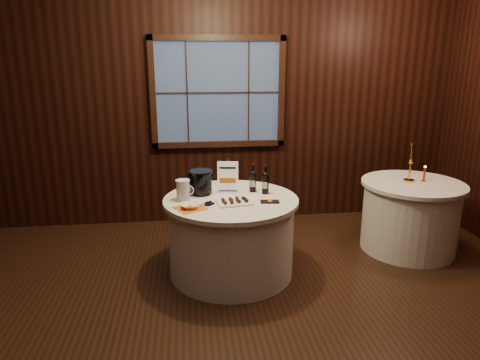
{
  "coord_description": "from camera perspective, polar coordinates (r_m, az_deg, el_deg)",
  "views": [
    {
      "loc": [
        -0.39,
        -2.84,
        2.04
      ],
      "look_at": [
        0.08,
        0.9,
        0.97
      ],
      "focal_mm": 32.0,
      "sensor_mm": 36.0,
      "label": 1
    }
  ],
  "objects": [
    {
      "name": "ground",
      "position": [
        3.51,
        0.63,
        -19.69
      ],
      "size": [
        6.0,
        6.0,
        0.0
      ],
      "primitive_type": "plane",
      "color": "black",
      "rests_on": "ground"
    },
    {
      "name": "back_wall",
      "position": [
        5.36,
        -2.94,
        10.45
      ],
      "size": [
        6.0,
        0.1,
        3.0
      ],
      "color": "black",
      "rests_on": "ground"
    },
    {
      "name": "main_table",
      "position": [
        4.19,
        -1.2,
        -7.41
      ],
      "size": [
        1.28,
        1.28,
        0.77
      ],
      "color": "white",
      "rests_on": "ground"
    },
    {
      "name": "side_table",
      "position": [
        5.05,
        21.68,
        -4.46
      ],
      "size": [
        1.08,
        1.08,
        0.77
      ],
      "color": "white",
      "rests_on": "ground"
    },
    {
      "name": "sign_stand",
      "position": [
        4.2,
        -1.61,
        -0.2
      ],
      "size": [
        0.2,
        0.12,
        0.33
      ],
      "rotation": [
        0.0,
        0.0,
        -0.16
      ],
      "color": "silver",
      "rests_on": "main_table"
    },
    {
      "name": "port_bottle_left",
      "position": [
        4.23,
        1.72,
        0.04
      ],
      "size": [
        0.07,
        0.07,
        0.28
      ],
      "rotation": [
        0.0,
        0.0,
        -0.2
      ],
      "color": "black",
      "rests_on": "main_table"
    },
    {
      "name": "port_bottle_right",
      "position": [
        4.17,
        3.41,
        -0.18
      ],
      "size": [
        0.07,
        0.08,
        0.29
      ],
      "rotation": [
        0.0,
        0.0,
        -0.34
      ],
      "color": "black",
      "rests_on": "main_table"
    },
    {
      "name": "ice_bucket",
      "position": [
        4.16,
        -5.25,
        -0.24
      ],
      "size": [
        0.23,
        0.23,
        0.24
      ],
      "color": "black",
      "rests_on": "main_table"
    },
    {
      "name": "chocolate_plate",
      "position": [
        3.9,
        -0.74,
        -2.91
      ],
      "size": [
        0.35,
        0.26,
        0.05
      ],
      "rotation": [
        0.0,
        0.0,
        0.16
      ],
      "color": "white",
      "rests_on": "main_table"
    },
    {
      "name": "chocolate_box",
      "position": [
        3.95,
        4.0,
        -2.9
      ],
      "size": [
        0.18,
        0.1,
        0.01
      ],
      "primitive_type": "cube",
      "rotation": [
        0.0,
        0.0,
        -0.11
      ],
      "color": "black",
      "rests_on": "main_table"
    },
    {
      "name": "grape_bunch",
      "position": [
        3.85,
        -4.09,
        -3.2
      ],
      "size": [
        0.16,
        0.09,
        0.04
      ],
      "rotation": [
        0.0,
        0.0,
        0.38
      ],
      "color": "black",
      "rests_on": "main_table"
    },
    {
      "name": "glass_pitcher",
      "position": [
        4.02,
        -7.59,
        -1.3
      ],
      "size": [
        0.18,
        0.13,
        0.19
      ],
      "rotation": [
        0.0,
        0.0,
        -0.39
      ],
      "color": "silver",
      "rests_on": "main_table"
    },
    {
      "name": "orange_napkin",
      "position": [
        3.81,
        -6.66,
        -3.75
      ],
      "size": [
        0.33,
        0.33,
        0.0
      ],
      "primitive_type": "cube",
      "rotation": [
        0.0,
        0.0,
        0.48
      ],
      "color": "orange",
      "rests_on": "main_table"
    },
    {
      "name": "cracker_bowl",
      "position": [
        3.8,
        -6.67,
        -3.44
      ],
      "size": [
        0.18,
        0.18,
        0.04
      ],
      "primitive_type": "imported",
      "rotation": [
        0.0,
        0.0,
        0.13
      ],
      "color": "white",
      "rests_on": "orange_napkin"
    },
    {
      "name": "brass_candlestick",
      "position": [
        4.92,
        21.75,
        1.54
      ],
      "size": [
        0.12,
        0.12,
        0.43
      ],
      "color": "gold",
      "rests_on": "side_table"
    },
    {
      "name": "red_candle",
      "position": [
        4.99,
        23.35,
        0.56
      ],
      "size": [
        0.05,
        0.05,
        0.18
      ],
      "color": "gold",
      "rests_on": "side_table"
    }
  ]
}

